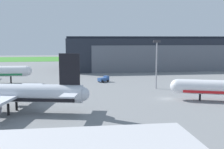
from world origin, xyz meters
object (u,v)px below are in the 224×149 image
Objects in this scene: maintenance_hangar at (157,53)px; apron_light_mast at (157,60)px; airliner_near_right at (5,93)px; stair_truck at (104,79)px.

maintenance_hangar reaches higher than apron_light_mast.
apron_light_mast is at bearing 30.80° from airliner_near_right.
maintenance_hangar is at bearing 72.96° from apron_light_mast.
maintenance_hangar is 2.72× the size of airliner_near_right.
airliner_near_right is at bearing -122.44° from stair_truck.
maintenance_hangar is 6.32× the size of apron_light_mast.
maintenance_hangar is 61.37m from stair_truck.
maintenance_hangar reaches higher than airliner_near_right.
apron_light_mast is (-20.12, -65.65, 1.12)m from maintenance_hangar.
apron_light_mast is at bearing -46.02° from stair_truck.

